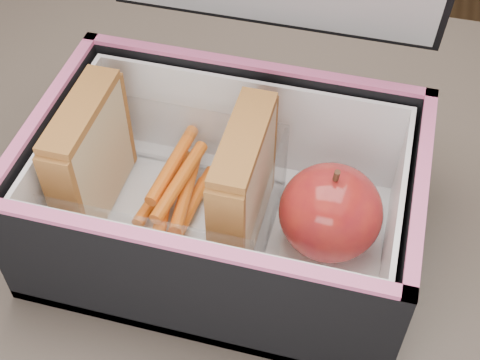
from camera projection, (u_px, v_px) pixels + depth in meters
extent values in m
cube|color=brown|center=(200.00, 281.00, 0.54)|extent=(1.20, 0.80, 0.03)
cube|color=tan|center=(82.00, 157.00, 0.52)|extent=(0.01, 0.09, 0.10)
cube|color=#BC5453|center=(92.00, 163.00, 0.52)|extent=(0.01, 0.09, 0.09)
cube|color=tan|center=(101.00, 161.00, 0.52)|extent=(0.01, 0.09, 0.10)
cube|color=brown|center=(79.00, 110.00, 0.48)|extent=(0.03, 0.09, 0.01)
cube|color=tan|center=(233.00, 186.00, 0.50)|extent=(0.01, 0.09, 0.10)
cube|color=#BC5453|center=(243.00, 192.00, 0.50)|extent=(0.01, 0.09, 0.09)
cube|color=tan|center=(254.00, 190.00, 0.50)|extent=(0.01, 0.09, 0.10)
cube|color=brown|center=(244.00, 138.00, 0.46)|extent=(0.03, 0.10, 0.01)
cylinder|color=orange|center=(190.00, 206.00, 0.54)|extent=(0.02, 0.09, 0.01)
cylinder|color=orange|center=(187.00, 190.00, 0.54)|extent=(0.02, 0.09, 0.01)
cylinder|color=orange|center=(173.00, 164.00, 0.54)|extent=(0.02, 0.09, 0.01)
cylinder|color=orange|center=(163.00, 187.00, 0.56)|extent=(0.02, 0.09, 0.01)
cylinder|color=orange|center=(160.00, 224.00, 0.52)|extent=(0.03, 0.09, 0.01)
cylinder|color=orange|center=(180.00, 181.00, 0.53)|extent=(0.02, 0.09, 0.01)
cylinder|color=orange|center=(185.00, 219.00, 0.53)|extent=(0.02, 0.09, 0.01)
cube|color=white|center=(331.00, 237.00, 0.53)|extent=(0.09, 0.09, 0.01)
ellipsoid|color=maroon|center=(330.00, 212.00, 0.49)|extent=(0.10, 0.10, 0.07)
cylinder|color=#462819|center=(336.00, 177.00, 0.46)|extent=(0.01, 0.01, 0.01)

